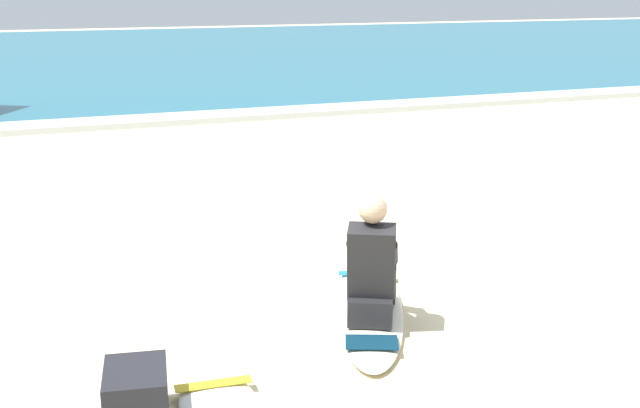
{
  "coord_description": "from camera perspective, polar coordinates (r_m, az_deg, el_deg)",
  "views": [
    {
      "loc": [
        -2.6,
        -5.74,
        2.49
      ],
      "look_at": [
        -0.06,
        0.85,
        0.55
      ],
      "focal_mm": 45.87,
      "sensor_mm": 36.0,
      "label": 1
    }
  ],
  "objects": [
    {
      "name": "surfboard_main",
      "position": [
        6.42,
        3.41,
        -7.15
      ],
      "size": [
        1.37,
        2.31,
        0.08
      ],
      "color": "#EFE5C6",
      "rests_on": "ground"
    },
    {
      "name": "sea",
      "position": [
        28.57,
        -16.08,
        9.88
      ],
      "size": [
        80.0,
        28.0,
        0.1
      ],
      "primitive_type": "cube",
      "color": "teal",
      "rests_on": "ground"
    },
    {
      "name": "surfer_seated",
      "position": [
        6.02,
        3.65,
        -4.63
      ],
      "size": [
        0.62,
        0.77,
        0.95
      ],
      "color": "#232326",
      "rests_on": "surfboard_main"
    },
    {
      "name": "beach_bag",
      "position": [
        4.99,
        -12.7,
        -12.85
      ],
      "size": [
        0.44,
        0.53,
        0.32
      ],
      "primitive_type": "cube",
      "rotation": [
        0.0,
        0.0,
        -0.17
      ],
      "color": "#232328",
      "rests_on": "ground"
    },
    {
      "name": "ground_plane",
      "position": [
        6.77,
        3.06,
        -6.22
      ],
      "size": [
        80.0,
        80.0,
        0.0
      ],
      "primitive_type": "plane",
      "color": "beige"
    },
    {
      "name": "breaking_foam",
      "position": [
        15.07,
        -10.97,
        5.79
      ],
      "size": [
        80.0,
        0.9,
        0.11
      ],
      "primitive_type": "cube",
      "color": "white",
      "rests_on": "ground"
    }
  ]
}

